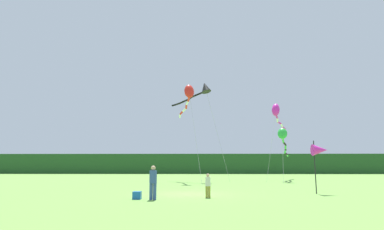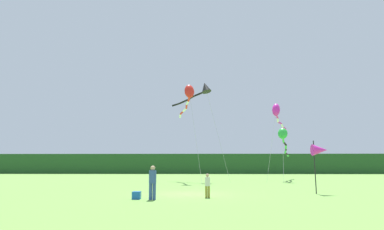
{
  "view_description": "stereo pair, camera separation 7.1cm",
  "coord_description": "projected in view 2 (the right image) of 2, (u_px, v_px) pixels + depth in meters",
  "views": [
    {
      "loc": [
        0.5,
        -19.35,
        1.69
      ],
      "look_at": [
        0.0,
        6.0,
        5.66
      ],
      "focal_mm": 29.93,
      "sensor_mm": 36.0,
      "label": 1
    },
    {
      "loc": [
        0.57,
        -19.35,
        1.69
      ],
      "look_at": [
        0.0,
        6.0,
        5.66
      ],
      "focal_mm": 29.93,
      "sensor_mm": 36.0,
      "label": 2
    }
  ],
  "objects": [
    {
      "name": "cooler_box",
      "position": [
        137.0,
        195.0,
        15.97
      ],
      "size": [
        0.4,
        0.4,
        0.38
      ],
      "primitive_type": "cube",
      "color": "#1959B2",
      "rests_on": "ground"
    },
    {
      "name": "distant_treeline",
      "position": [
        196.0,
        164.0,
        63.61
      ],
      "size": [
        108.0,
        3.51,
        3.85
      ],
      "primitive_type": "cube",
      "color": "#234C23",
      "rests_on": "ground"
    },
    {
      "name": "banner_flag_pole",
      "position": [
        320.0,
        150.0,
        19.27
      ],
      "size": [
        0.9,
        0.7,
        3.15
      ],
      "color": "black",
      "rests_on": "ground"
    },
    {
      "name": "kite_black",
      "position": [
        203.0,
        89.0,
        35.02
      ],
      "size": [
        6.27,
        5.02,
        10.75
      ],
      "color": "#B2B2B2",
      "rests_on": "ground"
    },
    {
      "name": "kite_green",
      "position": [
        283.0,
        138.0,
        33.95
      ],
      "size": [
        3.23,
        9.57,
        5.62
      ],
      "color": "#B2B2B2",
      "rests_on": "ground"
    },
    {
      "name": "kite_red",
      "position": [
        189.0,
        95.0,
        32.47
      ],
      "size": [
        2.53,
        8.84,
        9.79
      ],
      "color": "#B2B2B2",
      "rests_on": "ground"
    },
    {
      "name": "ground_plane",
      "position": [
        190.0,
        194.0,
        18.87
      ],
      "size": [
        120.0,
        120.0,
        0.0
      ],
      "primitive_type": "plane",
      "color": "#6B9E42"
    },
    {
      "name": "person_adult",
      "position": [
        153.0,
        181.0,
        15.78
      ],
      "size": [
        0.36,
        0.36,
        1.66
      ],
      "color": "#334C8C",
      "rests_on": "ground"
    },
    {
      "name": "kite_magenta",
      "position": [
        277.0,
        112.0,
        36.95
      ],
      "size": [
        4.86,
        9.73,
        8.8
      ],
      "color": "#B2B2B2",
      "rests_on": "ground"
    },
    {
      "name": "person_child",
      "position": [
        207.0,
        184.0,
        16.77
      ],
      "size": [
        0.27,
        0.27,
        1.24
      ],
      "color": "olive",
      "rests_on": "ground"
    }
  ]
}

